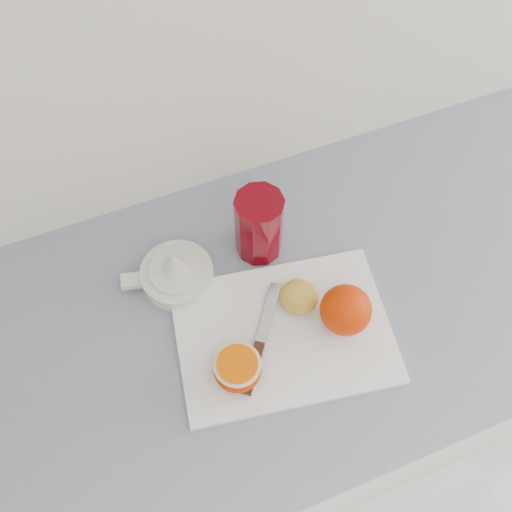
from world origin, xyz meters
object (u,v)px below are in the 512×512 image
object	(u,v)px
cutting_board	(284,333)
half_orange	(238,369)
citrus_juicer	(176,273)
counter	(249,392)
red_tumbler	(259,227)

from	to	relation	value
cutting_board	half_orange	distance (m)	0.11
cutting_board	half_orange	world-z (taller)	half_orange
cutting_board	citrus_juicer	bearing A→B (deg)	128.92
counter	citrus_juicer	distance (m)	0.49
counter	half_orange	xyz separation A→B (m)	(-0.05, -0.10, 0.48)
cutting_board	citrus_juicer	distance (m)	0.22
cutting_board	citrus_juicer	xyz separation A→B (m)	(-0.14, 0.17, 0.02)
half_orange	red_tumbler	world-z (taller)	red_tumbler
half_orange	citrus_juicer	size ratio (longest dim) A/B	0.47
counter	citrus_juicer	size ratio (longest dim) A/B	14.94
counter	citrus_juicer	xyz separation A→B (m)	(-0.09, 0.11, 0.47)
half_orange	citrus_juicer	distance (m)	0.21
cutting_board	citrus_juicer	size ratio (longest dim) A/B	2.19
counter	red_tumbler	xyz separation A→B (m)	(0.07, 0.12, 0.51)
cutting_board	counter	bearing A→B (deg)	129.63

